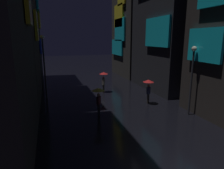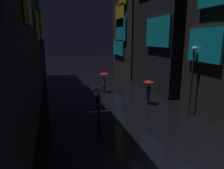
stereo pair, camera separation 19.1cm
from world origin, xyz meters
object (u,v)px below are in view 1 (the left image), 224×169
(pedestrian_midstreet_left_red, at_px, (148,85))
(streetlamp_left_far, at_px, (44,60))
(pedestrian_near_crossing_yellow, at_px, (98,94))
(streetlamp_right_near, at_px, (192,72))
(pedestrian_midstreet_centre_red, at_px, (104,77))

(pedestrian_midstreet_left_red, relative_size, streetlamp_left_far, 0.37)
(pedestrian_midstreet_left_red, bearing_deg, streetlamp_left_far, 151.66)
(pedestrian_near_crossing_yellow, relative_size, streetlamp_right_near, 0.43)
(pedestrian_midstreet_centre_red, bearing_deg, pedestrian_midstreet_left_red, -60.92)
(streetlamp_right_near, relative_size, streetlamp_left_far, 0.86)
(streetlamp_right_near, xyz_separation_m, streetlamp_left_far, (-10.00, 7.67, 0.44))
(pedestrian_near_crossing_yellow, relative_size, pedestrian_midstreet_left_red, 1.00)
(pedestrian_midstreet_centre_red, height_order, streetlamp_left_far, streetlamp_left_far)
(pedestrian_midstreet_centre_red, relative_size, streetlamp_left_far, 0.37)
(pedestrian_midstreet_centre_red, bearing_deg, pedestrian_near_crossing_yellow, -108.51)
(pedestrian_near_crossing_yellow, distance_m, streetlamp_left_far, 7.22)
(pedestrian_midstreet_centre_red, height_order, pedestrian_midstreet_left_red, same)
(pedestrian_midstreet_centre_red, distance_m, pedestrian_midstreet_left_red, 5.42)
(pedestrian_midstreet_centre_red, xyz_separation_m, streetlamp_right_near, (4.32, -7.93, 1.49))
(streetlamp_left_far, bearing_deg, streetlamp_right_near, -37.50)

